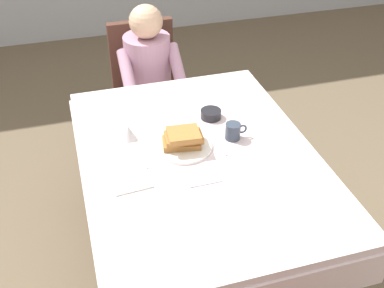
% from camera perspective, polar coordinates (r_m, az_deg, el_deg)
% --- Properties ---
extents(ground_plane, '(14.00, 14.00, 0.00)m').
position_cam_1_polar(ground_plane, '(2.76, 0.73, -13.50)').
color(ground_plane, brown).
extents(dining_table_main, '(1.12, 1.52, 0.74)m').
position_cam_1_polar(dining_table_main, '(2.31, 0.85, -2.97)').
color(dining_table_main, silver).
rests_on(dining_table_main, ground).
extents(chair_diner, '(0.44, 0.45, 0.93)m').
position_cam_1_polar(chair_diner, '(3.32, -5.62, 7.58)').
color(chair_diner, '#4C2D23').
rests_on(chair_diner, ground).
extents(diner_person, '(0.40, 0.43, 1.12)m').
position_cam_1_polar(diner_person, '(3.12, -5.18, 8.52)').
color(diner_person, '#B2849E').
rests_on(diner_person, ground).
extents(plate_breakfast, '(0.28, 0.28, 0.02)m').
position_cam_1_polar(plate_breakfast, '(2.29, -1.05, -0.29)').
color(plate_breakfast, white).
rests_on(plate_breakfast, dining_table_main).
extents(breakfast_stack, '(0.21, 0.16, 0.09)m').
position_cam_1_polar(breakfast_stack, '(2.26, -1.11, 0.71)').
color(breakfast_stack, '#A36B33').
rests_on(breakfast_stack, plate_breakfast).
extents(cup_coffee, '(0.11, 0.08, 0.08)m').
position_cam_1_polar(cup_coffee, '(2.34, 5.03, 1.56)').
color(cup_coffee, '#333D4C').
rests_on(cup_coffee, dining_table_main).
extents(bowl_butter, '(0.11, 0.11, 0.04)m').
position_cam_1_polar(bowl_butter, '(2.51, 2.30, 3.65)').
color(bowl_butter, black).
rests_on(bowl_butter, dining_table_main).
extents(syrup_pitcher, '(0.08, 0.08, 0.07)m').
position_cam_1_polar(syrup_pitcher, '(2.35, -7.69, 1.40)').
color(syrup_pitcher, silver).
rests_on(syrup_pitcher, dining_table_main).
extents(fork_left_of_plate, '(0.03, 0.18, 0.00)m').
position_cam_1_polar(fork_left_of_plate, '(2.24, -5.60, -1.50)').
color(fork_left_of_plate, silver).
rests_on(fork_left_of_plate, dining_table_main).
extents(knife_right_of_plate, '(0.04, 0.20, 0.00)m').
position_cam_1_polar(knife_right_of_plate, '(2.32, 3.61, 0.10)').
color(knife_right_of_plate, silver).
rests_on(knife_right_of_plate, dining_table_main).
extents(spoon_near_edge, '(0.15, 0.02, 0.00)m').
position_cam_1_polar(spoon_near_edge, '(2.08, 1.64, -4.82)').
color(spoon_near_edge, silver).
rests_on(spoon_near_edge, dining_table_main).
extents(napkin_folded, '(0.18, 0.13, 0.01)m').
position_cam_1_polar(napkin_folded, '(2.10, -7.33, -4.70)').
color(napkin_folded, white).
rests_on(napkin_folded, dining_table_main).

